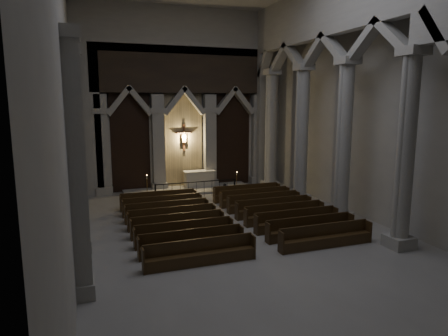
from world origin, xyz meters
name	(u,v)px	position (x,y,z in m)	size (l,w,h in m)	color
room	(254,59)	(0.00, 0.00, 7.60)	(24.00, 24.10, 12.00)	gray
sanctuary_wall	(184,91)	(0.00, 11.54, 6.62)	(14.00, 0.77, 12.00)	#A3A198
right_arcade	(350,61)	(5.50, 1.33, 7.83)	(1.00, 24.00, 12.00)	#A3A198
left_pilasters	(78,149)	(-6.75, 3.50, 3.91)	(0.60, 13.00, 8.03)	#A3A198
sanctuary_step	(189,190)	(0.00, 10.60, 0.07)	(8.50, 2.60, 0.15)	#A3A198
altar	(199,178)	(0.89, 11.16, 0.69)	(2.14, 0.85, 1.08)	beige
altar_rail	(196,187)	(0.00, 8.71, 0.68)	(5.23, 0.09, 1.03)	black
candle_stand_left	(147,192)	(-2.95, 9.48, 0.40)	(0.25, 0.25, 1.48)	olive
candle_stand_right	(237,185)	(3.11, 9.70, 0.35)	(0.21, 0.21, 1.27)	olive
pews	(229,218)	(0.00, 2.77, 0.31)	(9.65, 8.83, 0.95)	black
worshipper	(225,192)	(1.38, 7.22, 0.54)	(0.39, 0.26, 1.07)	black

